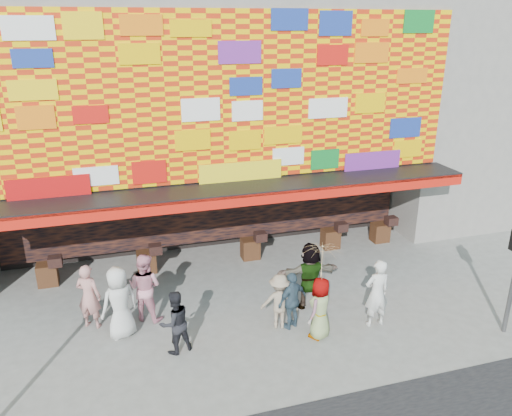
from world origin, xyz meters
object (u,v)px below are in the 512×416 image
Objects in this scene: ped_h at (377,293)px; parasol at (323,261)px; ped_i at (145,287)px; ped_c at (175,322)px; ped_g at (320,308)px; ped_a at (119,303)px; ped_e at (292,300)px; ped_f at (310,275)px; ped_d at (279,301)px; ped_b at (89,296)px.

parasol is at bearing 1.70° from ped_h.
ped_h is at bearing -167.36° from ped_i.
ped_g reaches higher than ped_c.
ped_g is at bearing 138.80° from ped_a.
ped_e is 1.57m from parasol.
ped_g reaches higher than ped_e.
ped_f is 1.50m from ped_g.
ped_f is 1.02× the size of ped_h.
ped_g is 1.65m from ped_h.
ped_e is 0.83× the size of ped_f.
ped_e is at bearing 144.22° from ped_a.
ped_d is at bearing 139.49° from parasol.
ped_i is at bearing 152.96° from parasol.
ped_d is 0.79× the size of ped_f.
ped_d is at bearing -169.99° from ped_b.
ped_g is 4.70m from ped_i.
ped_f is at bearing -159.96° from ped_b.
ped_c is 1.80m from ped_i.
ped_e is 0.81m from ped_g.
ped_a reaches higher than ped_e.
ped_a is at bearing -54.90° from ped_g.
ped_i is at bearing -46.95° from ped_e.
ped_b is at bearing -58.87° from ped_g.
ped_a is 1.02× the size of ped_h.
ped_b is 0.95× the size of ped_i.
parasol is (3.62, -0.43, 1.33)m from ped_c.
ped_a is 1.21× the size of ped_e.
ped_e is at bearing 48.11° from ped_f.
parasol reaches higher than ped_c.
ped_b reaches higher than ped_g.
ped_b is 0.95× the size of ped_h.
ped_f is 1.90m from parasol.
ped_e is at bearing -14.56° from ped_h.
ped_g is (3.62, -0.43, 0.01)m from ped_c.
ped_f is (5.18, -0.03, 0.00)m from ped_a.
parasol reaches higher than ped_h.
ped_f is (0.85, 0.86, 0.17)m from ped_e.
ped_b reaches higher than ped_d.
ped_g is 0.87× the size of ped_i.
ped_c is 5.28m from ped_h.
ped_a is 1.01m from ped_b.
ped_g is at bearing 107.60° from ped_e.
ped_g is (0.54, -0.60, 0.03)m from ped_e.
ped_f reaches higher than ped_g.
ped_h is at bearing 157.54° from ped_c.
ped_d is 2.57m from ped_h.
ped_a is 1.00× the size of ped_f.
ped_i is at bearing -20.61° from ped_h.
ped_f is at bearing 175.99° from ped_c.
ped_b is 1.11× the size of ped_c.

